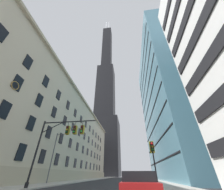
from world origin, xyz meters
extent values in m
cube|color=#BCAF93|center=(-19.84, 31.12, 12.07)|extent=(17.68, 74.24, 24.15)
cube|color=tan|center=(-10.75, 31.12, 23.45)|extent=(0.70, 74.24, 0.60)
cube|color=tan|center=(-10.85, 31.12, 1.10)|extent=(0.50, 74.24, 2.20)
cube|color=black|center=(-10.95, 8.00, 4.00)|extent=(0.14, 1.40, 2.20)
cube|color=black|center=(-10.95, 13.00, 4.00)|extent=(0.14, 1.40, 2.20)
cube|color=black|center=(-10.95, 18.00, 4.00)|extent=(0.14, 1.40, 2.20)
cube|color=black|center=(-10.95, 23.00, 4.00)|extent=(0.14, 1.40, 2.20)
cube|color=black|center=(-10.95, 28.00, 4.00)|extent=(0.14, 1.40, 2.20)
cube|color=black|center=(-10.95, 33.00, 4.00)|extent=(0.14, 1.40, 2.20)
cube|color=black|center=(-10.95, 38.00, 4.00)|extent=(0.14, 1.40, 2.20)
cube|color=black|center=(-10.95, 43.00, 4.00)|extent=(0.14, 1.40, 2.20)
cube|color=black|center=(-10.95, 48.00, 4.00)|extent=(0.14, 1.40, 2.20)
cube|color=black|center=(-10.95, 53.00, 4.00)|extent=(0.14, 1.40, 2.20)
cube|color=black|center=(-10.95, 58.00, 4.00)|extent=(0.14, 1.40, 2.20)
cube|color=black|center=(-10.95, 3.00, 8.20)|extent=(0.14, 1.40, 2.20)
cube|color=black|center=(-10.95, 8.00, 8.20)|extent=(0.14, 1.40, 2.20)
cube|color=black|center=(-10.95, 13.00, 8.20)|extent=(0.14, 1.40, 2.20)
cube|color=black|center=(-10.95, 18.00, 8.20)|extent=(0.14, 1.40, 2.20)
cube|color=black|center=(-10.95, 23.00, 8.20)|extent=(0.14, 1.40, 2.20)
cube|color=black|center=(-10.95, 28.00, 8.20)|extent=(0.14, 1.40, 2.20)
cube|color=black|center=(-10.95, 33.00, 8.20)|extent=(0.14, 1.40, 2.20)
cube|color=black|center=(-10.95, 38.00, 8.20)|extent=(0.14, 1.40, 2.20)
cube|color=black|center=(-10.95, 43.00, 8.20)|extent=(0.14, 1.40, 2.20)
cube|color=black|center=(-10.95, 48.00, 8.20)|extent=(0.14, 1.40, 2.20)
cube|color=black|center=(-10.95, 53.00, 8.20)|extent=(0.14, 1.40, 2.20)
cube|color=black|center=(-10.95, 58.00, 8.20)|extent=(0.14, 1.40, 2.20)
cube|color=black|center=(-10.95, 3.00, 12.40)|extent=(0.14, 1.40, 2.20)
cube|color=black|center=(-10.95, 8.00, 12.40)|extent=(0.14, 1.40, 2.20)
cube|color=black|center=(-10.95, 13.00, 12.40)|extent=(0.14, 1.40, 2.20)
cube|color=black|center=(-10.95, 18.00, 12.40)|extent=(0.14, 1.40, 2.20)
cube|color=black|center=(-10.95, 23.00, 12.40)|extent=(0.14, 1.40, 2.20)
cube|color=black|center=(-10.95, 28.00, 12.40)|extent=(0.14, 1.40, 2.20)
cube|color=black|center=(-10.95, 33.00, 12.40)|extent=(0.14, 1.40, 2.20)
cube|color=black|center=(-10.95, 38.00, 12.40)|extent=(0.14, 1.40, 2.20)
cube|color=black|center=(-10.95, 43.00, 12.40)|extent=(0.14, 1.40, 2.20)
cube|color=black|center=(-10.95, 48.00, 12.40)|extent=(0.14, 1.40, 2.20)
cube|color=black|center=(-10.95, 53.00, 12.40)|extent=(0.14, 1.40, 2.20)
cube|color=black|center=(-10.95, 58.00, 12.40)|extent=(0.14, 1.40, 2.20)
cube|color=black|center=(-10.95, -2.00, 16.60)|extent=(0.14, 1.40, 2.20)
cube|color=black|center=(-10.95, 3.00, 16.60)|extent=(0.14, 1.40, 2.20)
cube|color=black|center=(-10.95, 8.00, 16.60)|extent=(0.14, 1.40, 2.20)
cube|color=black|center=(-10.95, 13.00, 16.60)|extent=(0.14, 1.40, 2.20)
cube|color=black|center=(-10.95, 18.00, 16.60)|extent=(0.14, 1.40, 2.20)
cube|color=black|center=(-10.95, 23.00, 16.60)|extent=(0.14, 1.40, 2.20)
cube|color=black|center=(-10.95, 28.00, 16.60)|extent=(0.14, 1.40, 2.20)
cube|color=black|center=(-10.95, 33.00, 16.60)|extent=(0.14, 1.40, 2.20)
cube|color=black|center=(-10.95, 38.00, 16.60)|extent=(0.14, 1.40, 2.20)
cube|color=black|center=(-10.95, 43.00, 16.60)|extent=(0.14, 1.40, 2.20)
cube|color=black|center=(-10.95, 48.00, 16.60)|extent=(0.14, 1.40, 2.20)
cube|color=black|center=(-10.95, 53.00, 16.60)|extent=(0.14, 1.40, 2.20)
cube|color=black|center=(-10.95, 58.00, 16.60)|extent=(0.14, 1.40, 2.20)
torus|color=olive|center=(-10.88, 2.79, 11.80)|extent=(0.11, 1.23, 1.23)
cylinder|color=silver|center=(-10.92, 2.79, 11.80)|extent=(0.05, 1.06, 1.06)
cube|color=black|center=(-10.85, 2.84, 11.93)|extent=(0.03, 0.19, 0.32)
cube|color=black|center=(-10.85, 2.98, 11.68)|extent=(0.03, 0.43, 0.30)
cube|color=black|center=(-16.46, 95.10, 20.69)|extent=(24.34, 24.34, 41.38)
cube|color=black|center=(-16.46, 95.10, 71.47)|extent=(17.04, 17.04, 60.18)
cube|color=black|center=(-16.46, 95.10, 139.17)|extent=(10.95, 10.95, 75.23)
cylinder|color=silver|center=(-18.65, 95.10, 189.15)|extent=(1.20, 1.20, 24.73)
cylinder|color=silver|center=(-14.27, 95.10, 189.15)|extent=(1.20, 1.20, 24.73)
cube|color=black|center=(10.95, -2.22, 9.00)|extent=(0.16, 10.75, 1.10)
cube|color=black|center=(10.95, -2.22, 12.00)|extent=(0.16, 10.75, 1.10)
cube|color=black|center=(10.95, -2.22, 15.00)|extent=(0.16, 10.75, 1.10)
cube|color=teal|center=(18.29, 26.45, 20.81)|extent=(14.59, 33.42, 41.61)
cube|color=black|center=(10.96, 26.45, 4.00)|extent=(0.12, 32.42, 0.24)
cube|color=black|center=(10.96, 26.45, 8.00)|extent=(0.12, 32.42, 0.24)
cube|color=black|center=(10.96, 26.45, 12.00)|extent=(0.12, 32.42, 0.24)
cube|color=black|center=(10.96, 26.45, 16.00)|extent=(0.12, 32.42, 0.24)
cube|color=black|center=(10.96, 26.45, 20.00)|extent=(0.12, 32.42, 0.24)
cube|color=black|center=(10.96, 26.45, 24.00)|extent=(0.12, 32.42, 0.24)
cube|color=black|center=(10.96, 26.45, 28.00)|extent=(0.12, 32.42, 0.24)
cube|color=black|center=(10.96, 26.45, 32.00)|extent=(0.12, 32.42, 0.24)
cube|color=black|center=(10.96, 26.45, 36.00)|extent=(0.12, 32.42, 0.24)
cylinder|color=black|center=(-6.68, 5.38, 3.75)|extent=(0.20, 0.20, 7.20)
cylinder|color=black|center=(-6.68, 5.38, 0.40)|extent=(0.36, 0.36, 0.50)
cylinder|color=black|center=(-3.22, 5.38, 7.10)|extent=(6.90, 0.14, 0.14)
cylinder|color=black|center=(-5.30, 5.38, 6.50)|extent=(2.84, 0.10, 1.44)
cylinder|color=black|center=(-3.31, 5.38, 6.80)|extent=(0.04, 0.04, 0.60)
cube|color=black|center=(-3.31, 5.38, 6.05)|extent=(0.30, 0.30, 0.90)
cube|color=olive|center=(-3.31, 5.55, 6.05)|extent=(0.40, 0.40, 1.04)
sphere|color=#450808|center=(-3.31, 5.22, 6.33)|extent=(0.20, 0.20, 0.20)
sphere|color=yellow|center=(-3.31, 5.22, 6.05)|extent=(0.20, 0.20, 0.20)
sphere|color=#083D10|center=(-3.31, 5.22, 5.77)|extent=(0.20, 0.20, 0.20)
cylinder|color=black|center=(-2.36, 5.38, 6.80)|extent=(0.04, 0.04, 0.60)
cube|color=black|center=(-2.36, 5.38, 6.05)|extent=(0.30, 0.30, 0.90)
cube|color=olive|center=(-2.36, 5.55, 6.05)|extent=(0.40, 0.40, 1.04)
sphere|color=#450808|center=(-2.36, 5.22, 6.33)|extent=(0.20, 0.20, 0.20)
sphere|color=#4B3A08|center=(-2.36, 5.22, 6.05)|extent=(0.20, 0.20, 0.20)
sphere|color=green|center=(-2.36, 5.22, 5.77)|extent=(0.20, 0.20, 0.20)
cylinder|color=black|center=(-1.41, 5.38, 6.80)|extent=(0.04, 0.04, 0.60)
cube|color=black|center=(-1.41, 5.38, 6.05)|extent=(0.30, 0.30, 0.90)
cube|color=olive|center=(-1.41, 5.55, 6.05)|extent=(0.40, 0.40, 1.04)
sphere|color=#450808|center=(-1.41, 5.22, 6.33)|extent=(0.20, 0.20, 0.20)
sphere|color=#4B3A08|center=(-1.41, 5.22, 6.05)|extent=(0.20, 0.20, 0.20)
sphere|color=green|center=(-1.41, 5.22, 5.77)|extent=(0.20, 0.20, 0.20)
cylinder|color=black|center=(6.43, 4.15, 2.13)|extent=(0.12, 0.12, 3.97)
cube|color=black|center=(6.43, 4.15, 3.62)|extent=(0.30, 0.30, 0.90)
cube|color=olive|center=(6.43, 4.32, 3.62)|extent=(0.40, 0.40, 1.04)
sphere|color=red|center=(6.43, 3.99, 3.90)|extent=(0.20, 0.20, 0.20)
sphere|color=#4B3A08|center=(6.43, 3.99, 3.62)|extent=(0.20, 0.20, 0.20)
sphere|color=#083D10|center=(6.43, 3.99, 3.34)|extent=(0.20, 0.20, 0.20)
cylinder|color=#47474C|center=(-9.28, 13.36, 4.06)|extent=(0.18, 0.18, 7.82)
cylinder|color=#47474C|center=(-8.26, 13.36, 7.82)|extent=(2.04, 0.10, 0.10)
ellipsoid|color=#EFE5C6|center=(-7.24, 13.36, 7.72)|extent=(0.56, 0.32, 0.24)
cube|color=maroon|center=(4.66, -0.30, 0.61)|extent=(1.85, 4.78, 0.79)
cube|color=black|center=(4.66, -0.54, 1.23)|extent=(1.69, 2.58, 0.49)
camera|label=1|loc=(4.36, -9.42, 1.32)|focal=20.35mm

